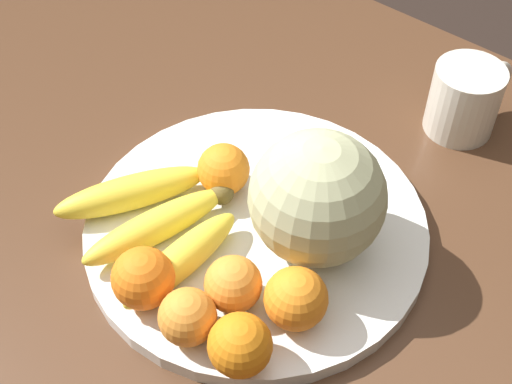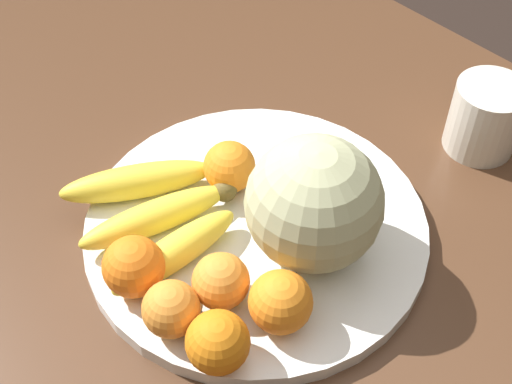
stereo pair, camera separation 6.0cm
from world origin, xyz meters
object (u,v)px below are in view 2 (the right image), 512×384
Objects in this scene: fruit_bowl at (256,227)px; produce_tag at (279,274)px; orange_front_right at (221,281)px; kitchen_table at (239,278)px; banana_bunch at (156,213)px; orange_back_left at (171,309)px; melon at (314,204)px; orange_top_small at (229,167)px; ceramic_mug at (487,116)px; orange_back_right at (280,302)px; orange_front_left at (218,342)px; orange_mid_center at (134,267)px.

fruit_bowl is 0.07m from produce_tag.
orange_front_right reaches higher than fruit_bowl.
kitchen_table is 7.38× the size of banana_bunch.
kitchen_table is 20.00× the size of produce_tag.
orange_back_left is at bearing -54.23° from produce_tag.
melon is at bearing 81.98° from orange_front_right.
melon is at bearing 1.08° from orange_top_small.
orange_back_left is at bearing -95.69° from ceramic_mug.
ceramic_mug is at bearing 136.03° from produce_tag.
produce_tag is at bearing 136.20° from orange_back_right.
fruit_bowl is at bearing -155.08° from produce_tag.
orange_front_left is (0.10, -0.14, 0.04)m from fruit_bowl.
orange_back_right is at bearing 5.20° from produce_tag.
orange_front_left is at bearing -77.89° from melon.
orange_front_left is 1.07× the size of orange_back_left.
ceramic_mug reaches higher than orange_top_small.
banana_bunch is (-0.05, -0.07, 0.13)m from kitchen_table.
orange_front_left reaches higher than produce_tag.
orange_back_right is at bearing 83.34° from orange_front_left.
ceramic_mug is (-0.01, 0.44, -0.00)m from orange_front_left.
orange_front_right is (0.05, -0.09, 0.04)m from fruit_bowl.
fruit_bowl is 0.32m from ceramic_mug.
banana_bunch is 2.71× the size of produce_tag.
orange_back_left reaches higher than fruit_bowl.
kitchen_table is at bearing 156.12° from orange_back_right.
kitchen_table is 0.36m from ceramic_mug.
orange_front_left is 1.02× the size of orange_top_small.
ceramic_mug is (0.02, 0.33, 0.02)m from produce_tag.
orange_back_right is (0.13, 0.08, -0.00)m from orange_mid_center.
banana_bunch is 0.12m from orange_front_right.
orange_front_left is at bearing -88.29° from ceramic_mug.
orange_top_small reaches higher than orange_back_left.
orange_front_right is at bearing -50.60° from kitchen_table.
orange_top_small is at bearing 103.78° from orange_mid_center.
fruit_bowl is 0.13m from orange_back_right.
melon is 0.17m from orange_front_left.
banana_bunch is (-0.07, -0.08, 0.03)m from fruit_bowl.
banana_bunch is 0.10m from orange_top_small.
fruit_bowl is 0.11m from orange_front_right.
orange_front_right is (0.12, -0.01, 0.01)m from banana_bunch.
orange_front_left is 0.06m from orange_back_left.
kitchen_table is 0.17m from orange_front_right.
orange_top_small is at bearing 153.38° from orange_back_right.
orange_mid_center is 1.12× the size of orange_back_left.
orange_mid_center is at bearing -177.27° from orange_front_left.
melon is 1.97× the size of produce_tag.
orange_top_small reaches higher than produce_tag.
orange_back_right is at bearing 50.27° from orange_back_left.
banana_bunch is 0.18m from orange_back_right.
orange_front_right is (0.06, -0.08, 0.14)m from kitchen_table.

